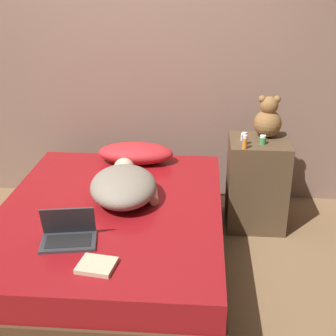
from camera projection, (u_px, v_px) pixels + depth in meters
ground_plane at (114, 268)px, 3.23m from camera, size 12.00×12.00×0.00m
wall_back at (134, 49)px, 3.86m from camera, size 8.00×0.06×2.60m
bed at (112, 238)px, 3.14m from camera, size 1.47×1.91×0.49m
nightstand at (256, 183)px, 3.68m from camera, size 0.45×0.44×0.71m
pillow at (136, 153)px, 3.71m from camera, size 0.60×0.31×0.16m
person_lying at (124, 185)px, 3.11m from camera, size 0.52×0.76×0.20m
laptop at (68, 234)px, 2.63m from camera, size 0.34×0.25×0.20m
teddy_bear at (268, 119)px, 3.57m from camera, size 0.21×0.21×0.32m
bottle_green at (263, 140)px, 3.46m from camera, size 0.05×0.05×0.07m
bottle_white at (243, 137)px, 3.53m from camera, size 0.03×0.03×0.06m
bottle_blue at (244, 139)px, 3.43m from camera, size 0.04×0.04×0.10m
bottle_orange at (245, 142)px, 3.36m from camera, size 0.03×0.03×0.10m
book at (97, 265)px, 2.41m from camera, size 0.21×0.19×0.02m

